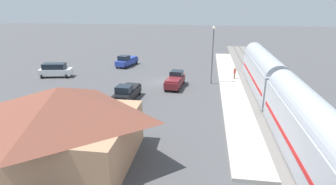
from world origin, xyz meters
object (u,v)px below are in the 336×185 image
(station_building, at_px, (62,124))
(pedestrian_on_platform, at_px, (235,72))
(light_pole_near_platform, at_px, (213,49))
(suv_white, at_px, (55,70))
(pickup_blue, at_px, (127,61))
(pickup_black, at_px, (127,92))
(pickup_maroon, at_px, (175,80))

(station_building, relative_size, pedestrian_on_platform, 6.40)
(station_building, distance_m, light_pole_near_platform, 24.96)
(suv_white, height_order, pickup_blue, suv_white)
(pedestrian_on_platform, xyz_separation_m, pickup_blue, (19.09, -7.08, -0.25))
(pickup_black, distance_m, light_pole_near_platform, 14.06)
(pedestrian_on_platform, relative_size, pickup_black, 0.31)
(pedestrian_on_platform, distance_m, pickup_black, 17.56)
(pedestrian_on_platform, height_order, light_pole_near_platform, light_pole_near_platform)
(pedestrian_on_platform, bearing_deg, pickup_maroon, 27.78)
(pedestrian_on_platform, distance_m, pickup_blue, 20.36)
(station_building, bearing_deg, pedestrian_on_platform, -121.13)
(pickup_maroon, distance_m, light_pole_near_platform, 6.97)
(pickup_maroon, xyz_separation_m, pickup_blue, (10.47, -11.62, 0.00))
(station_building, bearing_deg, light_pole_near_platform, -116.76)
(station_building, relative_size, light_pole_near_platform, 1.32)
(pedestrian_on_platform, relative_size, suv_white, 0.33)
(pedestrian_on_platform, xyz_separation_m, pickup_maroon, (8.62, 4.54, -0.25))
(station_building, xyz_separation_m, light_pole_near_platform, (-11.20, -22.21, 2.10))
(station_building, distance_m, pickup_maroon, 20.88)
(suv_white, relative_size, pickup_blue, 0.91)
(pickup_black, bearing_deg, station_building, 86.20)
(station_building, height_order, pickup_maroon, station_building)
(pedestrian_on_platform, bearing_deg, pickup_black, 38.02)
(pedestrian_on_platform, xyz_separation_m, pickup_black, (13.83, 10.81, -0.25))
(suv_white, distance_m, pickup_blue, 12.80)
(pickup_black, distance_m, pickup_maroon, 8.16)
(suv_white, bearing_deg, pickup_black, 148.23)
(pedestrian_on_platform, bearing_deg, light_pole_near_platform, 31.80)
(station_building, relative_size, pickup_black, 1.98)
(station_building, height_order, light_pole_near_platform, light_pole_near_platform)
(pickup_blue, bearing_deg, light_pole_near_platform, 149.22)
(pickup_blue, bearing_deg, pedestrian_on_platform, 159.66)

